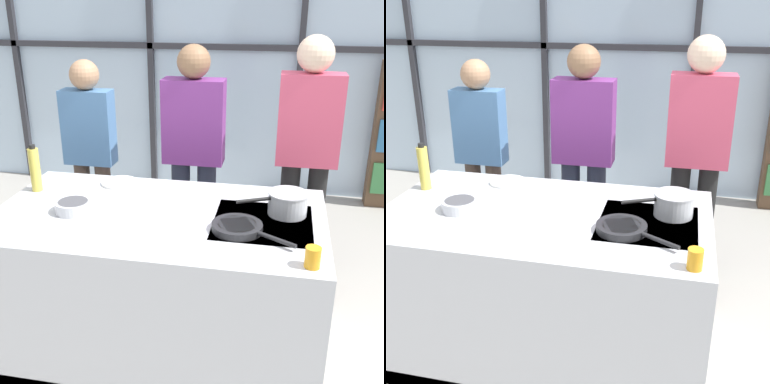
% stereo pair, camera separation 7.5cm
% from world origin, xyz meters
% --- Properties ---
extents(ground_plane, '(18.00, 18.00, 0.00)m').
position_xyz_m(ground_plane, '(0.00, 0.00, 0.00)').
color(ground_plane, '#ADA89E').
extents(back_window_wall, '(6.40, 0.10, 2.80)m').
position_xyz_m(back_window_wall, '(0.00, 2.72, 1.40)').
color(back_window_wall, silver).
rests_on(back_window_wall, ground_plane).
extents(demo_island, '(1.83, 1.04, 0.91)m').
position_xyz_m(demo_island, '(0.00, -0.00, 0.45)').
color(demo_island, silver).
rests_on(demo_island, ground_plane).
extents(spectator_far_left, '(0.39, 0.22, 1.59)m').
position_xyz_m(spectator_far_left, '(-0.82, 1.05, 0.92)').
color(spectator_far_left, '#47382D').
rests_on(spectator_far_left, ground_plane).
extents(spectator_center_left, '(0.45, 0.24, 1.71)m').
position_xyz_m(spectator_center_left, '(0.00, 1.05, 0.97)').
color(spectator_center_left, '#232838').
rests_on(spectator_center_left, ground_plane).
extents(spectator_center_right, '(0.43, 0.25, 1.79)m').
position_xyz_m(spectator_center_right, '(0.82, 1.05, 1.03)').
color(spectator_center_right, black).
rests_on(spectator_center_right, ground_plane).
extents(frying_pan, '(0.43, 0.31, 0.04)m').
position_xyz_m(frying_pan, '(0.46, -0.13, 0.93)').
color(frying_pan, '#232326').
rests_on(frying_pan, demo_island).
extents(saucepan, '(0.38, 0.25, 0.13)m').
position_xyz_m(saucepan, '(0.70, 0.12, 0.97)').
color(saucepan, silver).
rests_on(saucepan, demo_island).
extents(white_plate, '(0.23, 0.23, 0.01)m').
position_xyz_m(white_plate, '(-0.36, 0.39, 0.91)').
color(white_plate, white).
rests_on(white_plate, demo_island).
extents(mixing_bowl, '(0.20, 0.20, 0.06)m').
position_xyz_m(mixing_bowl, '(-0.47, -0.07, 0.94)').
color(mixing_bowl, silver).
rests_on(mixing_bowl, demo_island).
extents(oil_bottle, '(0.06, 0.06, 0.29)m').
position_xyz_m(oil_bottle, '(-0.82, 0.18, 1.04)').
color(oil_bottle, '#E0CC4C').
rests_on(oil_bottle, demo_island).
extents(juice_glass_near, '(0.07, 0.07, 0.10)m').
position_xyz_m(juice_glass_near, '(0.82, -0.42, 0.96)').
color(juice_glass_near, orange).
rests_on(juice_glass_near, demo_island).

